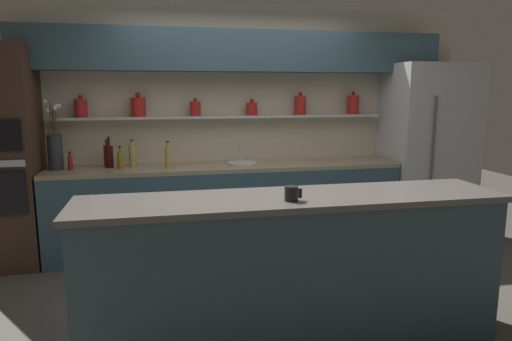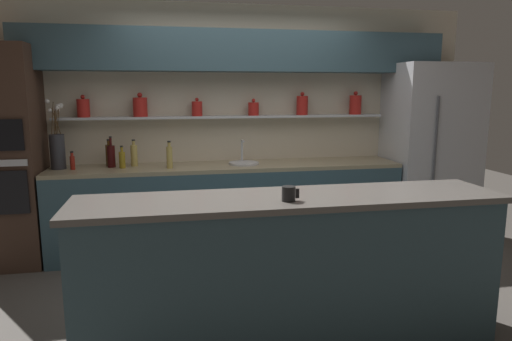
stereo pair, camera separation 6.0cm
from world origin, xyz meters
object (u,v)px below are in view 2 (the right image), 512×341
(bottle_sauce_2, at_px, (72,162))
(refrigerator, at_px, (430,153))
(bottle_spirit_0, at_px, (134,155))
(oven_tower, at_px, (7,158))
(bottle_spirit_1, at_px, (169,157))
(bottle_oil_4, at_px, (122,159))
(flower_vase, at_px, (57,148))
(bottle_wine_3, at_px, (111,156))
(sink_fixture, at_px, (244,162))
(bottle_spirit_5, at_px, (109,155))
(coffee_mug, at_px, (289,194))

(bottle_sauce_2, bearing_deg, refrigerator, -0.57)
(bottle_spirit_0, bearing_deg, oven_tower, -175.15)
(bottle_spirit_0, distance_m, bottle_sauce_2, 0.59)
(refrigerator, bearing_deg, bottle_spirit_1, -178.67)
(bottle_oil_4, bearing_deg, bottle_spirit_0, 44.22)
(flower_vase, bearing_deg, bottle_wine_3, 1.18)
(flower_vase, xyz_separation_m, bottle_spirit_1, (1.08, -0.17, -0.09))
(flower_vase, xyz_separation_m, bottle_spirit_0, (0.73, 0.04, -0.10))
(bottle_spirit_1, xyz_separation_m, bottle_sauce_2, (-0.94, 0.11, -0.04))
(sink_fixture, relative_size, bottle_spirit_0, 1.15)
(bottle_spirit_1, relative_size, bottle_wine_3, 0.88)
(bottle_sauce_2, distance_m, bottle_wine_3, 0.37)
(refrigerator, xyz_separation_m, bottle_spirit_5, (-3.51, 0.19, 0.05))
(sink_fixture, bearing_deg, coffee_mug, -91.77)
(oven_tower, bearing_deg, bottle_oil_4, -0.37)
(refrigerator, xyz_separation_m, bottle_wine_3, (-3.48, 0.11, 0.05))
(bottle_spirit_0, relative_size, bottle_wine_3, 0.87)
(bottle_oil_4, bearing_deg, flower_vase, 173.39)
(coffee_mug, bearing_deg, oven_tower, 137.48)
(bottle_sauce_2, bearing_deg, bottle_spirit_1, -6.41)
(flower_vase, bearing_deg, oven_tower, -171.83)
(coffee_mug, bearing_deg, refrigerator, 42.54)
(bottle_spirit_0, bearing_deg, coffee_mug, -63.72)
(flower_vase, distance_m, sink_fixture, 1.86)
(sink_fixture, height_order, bottle_spirit_5, bottle_spirit_5)
(flower_vase, distance_m, bottle_oil_4, 0.63)
(bottle_spirit_1, bearing_deg, sink_fixture, 8.57)
(refrigerator, height_order, sink_fixture, refrigerator)
(bottle_wine_3, bearing_deg, bottle_spirit_1, -17.21)
(flower_vase, relative_size, bottle_spirit_1, 2.50)
(bottle_sauce_2, height_order, bottle_oil_4, bottle_oil_4)
(bottle_wine_3, bearing_deg, bottle_spirit_0, 6.35)
(bottle_sauce_2, relative_size, bottle_wine_3, 0.58)
(bottle_wine_3, bearing_deg, flower_vase, -178.82)
(coffee_mug, bearing_deg, bottle_spirit_0, 116.28)
(flower_vase, bearing_deg, refrigerator, -1.45)
(coffee_mug, bearing_deg, bottle_spirit_5, 120.76)
(flower_vase, xyz_separation_m, bottle_sauce_2, (0.14, -0.06, -0.13))
(bottle_spirit_0, xyz_separation_m, bottle_wine_3, (-0.22, -0.02, 0.00))
(refrigerator, distance_m, bottle_oil_4, 3.37)
(flower_vase, bearing_deg, bottle_spirit_5, 10.92)
(oven_tower, relative_size, coffee_mug, 20.21)
(flower_vase, relative_size, bottle_oil_4, 3.03)
(bottle_spirit_1, distance_m, bottle_spirit_5, 0.66)
(bottle_wine_3, bearing_deg, bottle_sauce_2, -168.49)
(oven_tower, height_order, bottle_spirit_1, oven_tower)
(oven_tower, bearing_deg, bottle_spirit_1, -3.89)
(bottle_spirit_1, distance_m, bottle_oil_4, 0.48)
(refrigerator, relative_size, oven_tower, 0.94)
(flower_vase, bearing_deg, bottle_sauce_2, -23.93)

